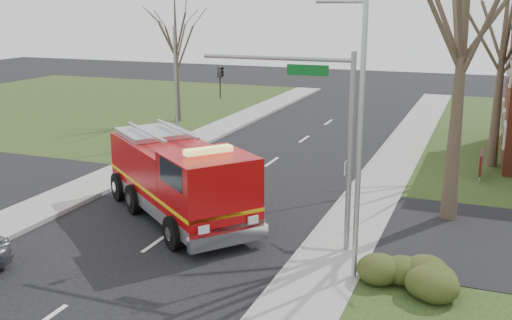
% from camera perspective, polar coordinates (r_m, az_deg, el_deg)
% --- Properties ---
extents(ground, '(120.00, 120.00, 0.00)m').
position_cam_1_polar(ground, '(21.83, -9.38, -7.71)').
color(ground, black).
rests_on(ground, ground).
extents(sidewalk_right, '(2.40, 80.00, 0.15)m').
position_cam_1_polar(sidewalk_right, '(19.58, 6.69, -10.07)').
color(sidewalk_right, '#989893').
rests_on(sidewalk_right, ground).
extents(sidewalk_left, '(2.40, 80.00, 0.15)m').
position_cam_1_polar(sidewalk_left, '(25.39, -21.59, -5.17)').
color(sidewalk_left, '#989893').
rests_on(sidewalk_left, ground).
extents(health_center_sign, '(0.12, 2.00, 1.40)m').
position_cam_1_polar(health_center_sign, '(30.66, 20.63, -0.20)').
color(health_center_sign, '#471015').
rests_on(health_center_sign, ground).
extents(hedge_corner, '(2.80, 2.00, 0.90)m').
position_cam_1_polar(hedge_corner, '(18.04, 14.69, -10.95)').
color(hedge_corner, '#2A3112').
rests_on(hedge_corner, lawn_right).
extents(bare_tree_near, '(6.00, 6.00, 12.00)m').
position_cam_1_polar(bare_tree_near, '(23.31, 19.21, 11.84)').
color(bare_tree_near, '#3D2F24').
rests_on(bare_tree_near, ground).
extents(bare_tree_far, '(5.25, 5.25, 10.50)m').
position_cam_1_polar(bare_tree_far, '(32.32, 22.53, 10.45)').
color(bare_tree_far, '#3D2F24').
rests_on(bare_tree_far, ground).
extents(bare_tree_left, '(4.50, 4.50, 9.00)m').
position_cam_1_polar(bare_tree_left, '(42.63, -7.64, 10.91)').
color(bare_tree_left, '#3D2F24').
rests_on(bare_tree_left, ground).
extents(traffic_signal_mast, '(5.29, 0.18, 6.80)m').
position_cam_1_polar(traffic_signal_mast, '(19.82, 5.43, 4.34)').
color(traffic_signal_mast, gray).
rests_on(traffic_signal_mast, ground).
extents(streetlight_pole, '(1.48, 0.16, 8.40)m').
position_cam_1_polar(streetlight_pole, '(17.50, 9.68, 2.30)').
color(streetlight_pole, '#B7BABF').
rests_on(streetlight_pole, ground).
extents(utility_pole_far, '(0.14, 0.14, 7.00)m').
position_cam_1_polar(utility_pole_far, '(36.06, -7.65, 6.96)').
color(utility_pole_far, gray).
rests_on(utility_pole_far, ground).
extents(fire_engine, '(8.42, 7.58, 3.43)m').
position_cam_1_polar(fire_engine, '(23.56, -7.26, -1.95)').
color(fire_engine, '#A3070A').
rests_on(fire_engine, ground).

